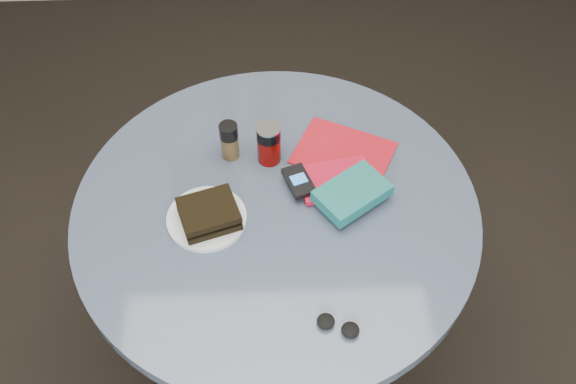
{
  "coord_description": "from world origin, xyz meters",
  "views": [
    {
      "loc": [
        -0.01,
        -0.96,
        2.0
      ],
      "look_at": [
        0.03,
        0.0,
        0.8
      ],
      "focal_mm": 40.0,
      "sensor_mm": 36.0,
      "label": 1
    }
  ],
  "objects_px": {
    "table": "(277,243)",
    "mp3_player": "(299,181)",
    "headphones": "(338,326)",
    "red_book": "(336,180)",
    "sandwich": "(209,214)",
    "novel": "(352,193)",
    "plate": "(207,218)",
    "magazine": "(344,153)",
    "pepper_grinder": "(229,141)",
    "soda_can": "(269,143)"
  },
  "relations": [
    {
      "from": "headphones",
      "to": "mp3_player",
      "type": "bearing_deg",
      "value": 99.32
    },
    {
      "from": "soda_can",
      "to": "magazine",
      "type": "xyz_separation_m",
      "value": [
        0.2,
        0.01,
        -0.06
      ]
    },
    {
      "from": "pepper_grinder",
      "to": "magazine",
      "type": "height_order",
      "value": "pepper_grinder"
    },
    {
      "from": "sandwich",
      "to": "magazine",
      "type": "distance_m",
      "value": 0.4
    },
    {
      "from": "soda_can",
      "to": "mp3_player",
      "type": "relative_size",
      "value": 1.04
    },
    {
      "from": "sandwich",
      "to": "magazine",
      "type": "xyz_separation_m",
      "value": [
        0.34,
        0.21,
        -0.03
      ]
    },
    {
      "from": "pepper_grinder",
      "to": "novel",
      "type": "bearing_deg",
      "value": -29.6
    },
    {
      "from": "magazine",
      "to": "novel",
      "type": "bearing_deg",
      "value": -62.68
    },
    {
      "from": "plate",
      "to": "pepper_grinder",
      "type": "bearing_deg",
      "value": 75.32
    },
    {
      "from": "pepper_grinder",
      "to": "table",
      "type": "bearing_deg",
      "value": -56.51
    },
    {
      "from": "mp3_player",
      "to": "magazine",
      "type": "bearing_deg",
      "value": 42.46
    },
    {
      "from": "table",
      "to": "novel",
      "type": "xyz_separation_m",
      "value": [
        0.19,
        0.0,
        0.2
      ]
    },
    {
      "from": "soda_can",
      "to": "red_book",
      "type": "bearing_deg",
      "value": -28.37
    },
    {
      "from": "magazine",
      "to": "mp3_player",
      "type": "height_order",
      "value": "mp3_player"
    },
    {
      "from": "novel",
      "to": "pepper_grinder",
      "type": "bearing_deg",
      "value": 115.15
    },
    {
      "from": "table",
      "to": "headphones",
      "type": "distance_m",
      "value": 0.4
    },
    {
      "from": "table",
      "to": "mp3_player",
      "type": "height_order",
      "value": "mp3_player"
    },
    {
      "from": "pepper_grinder",
      "to": "headphones",
      "type": "bearing_deg",
      "value": -65.15
    },
    {
      "from": "magazine",
      "to": "mp3_player",
      "type": "xyz_separation_m",
      "value": [
        -0.12,
        -0.11,
        0.03
      ]
    },
    {
      "from": "plate",
      "to": "red_book",
      "type": "bearing_deg",
      "value": 17.86
    },
    {
      "from": "magazine",
      "to": "novel",
      "type": "distance_m",
      "value": 0.17
    },
    {
      "from": "table",
      "to": "red_book",
      "type": "distance_m",
      "value": 0.24
    },
    {
      "from": "table",
      "to": "sandwich",
      "type": "relative_size",
      "value": 6.2
    },
    {
      "from": "soda_can",
      "to": "red_book",
      "type": "relative_size",
      "value": 0.63
    },
    {
      "from": "red_book",
      "to": "plate",
      "type": "bearing_deg",
      "value": -172.27
    },
    {
      "from": "magazine",
      "to": "headphones",
      "type": "relative_size",
      "value": 2.38
    },
    {
      "from": "mp3_player",
      "to": "table",
      "type": "bearing_deg",
      "value": -138.77
    },
    {
      "from": "magazine",
      "to": "red_book",
      "type": "relative_size",
      "value": 1.34
    },
    {
      "from": "mp3_player",
      "to": "headphones",
      "type": "relative_size",
      "value": 1.09
    },
    {
      "from": "headphones",
      "to": "red_book",
      "type": "bearing_deg",
      "value": 85.66
    },
    {
      "from": "sandwich",
      "to": "soda_can",
      "type": "xyz_separation_m",
      "value": [
        0.15,
        0.2,
        0.02
      ]
    },
    {
      "from": "soda_can",
      "to": "mp3_player",
      "type": "height_order",
      "value": "soda_can"
    },
    {
      "from": "plate",
      "to": "mp3_player",
      "type": "relative_size",
      "value": 1.73
    },
    {
      "from": "headphones",
      "to": "sandwich",
      "type": "bearing_deg",
      "value": 134.11
    },
    {
      "from": "table",
      "to": "red_book",
      "type": "xyz_separation_m",
      "value": [
        0.15,
        0.06,
        0.18
      ]
    },
    {
      "from": "red_book",
      "to": "novel",
      "type": "xyz_separation_m",
      "value": [
        0.03,
        -0.06,
        0.02
      ]
    },
    {
      "from": "magazine",
      "to": "red_book",
      "type": "bearing_deg",
      "value": -80.35
    },
    {
      "from": "novel",
      "to": "headphones",
      "type": "distance_m",
      "value": 0.34
    },
    {
      "from": "red_book",
      "to": "mp3_player",
      "type": "relative_size",
      "value": 1.63
    },
    {
      "from": "soda_can",
      "to": "red_book",
      "type": "height_order",
      "value": "soda_can"
    },
    {
      "from": "red_book",
      "to": "sandwich",
      "type": "bearing_deg",
      "value": -170.43
    },
    {
      "from": "table",
      "to": "plate",
      "type": "distance_m",
      "value": 0.24
    },
    {
      "from": "table",
      "to": "magazine",
      "type": "bearing_deg",
      "value": 42.07
    },
    {
      "from": "plate",
      "to": "headphones",
      "type": "xyz_separation_m",
      "value": [
        0.29,
        -0.3,
        0.0
      ]
    },
    {
      "from": "plate",
      "to": "novel",
      "type": "height_order",
      "value": "novel"
    },
    {
      "from": "plate",
      "to": "pepper_grinder",
      "type": "height_order",
      "value": "pepper_grinder"
    },
    {
      "from": "novel",
      "to": "red_book",
      "type": "bearing_deg",
      "value": 82.01
    },
    {
      "from": "soda_can",
      "to": "headphones",
      "type": "height_order",
      "value": "soda_can"
    },
    {
      "from": "table",
      "to": "magazine",
      "type": "xyz_separation_m",
      "value": [
        0.18,
        0.17,
        0.17
      ]
    },
    {
      "from": "red_book",
      "to": "novel",
      "type": "height_order",
      "value": "novel"
    }
  ]
}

